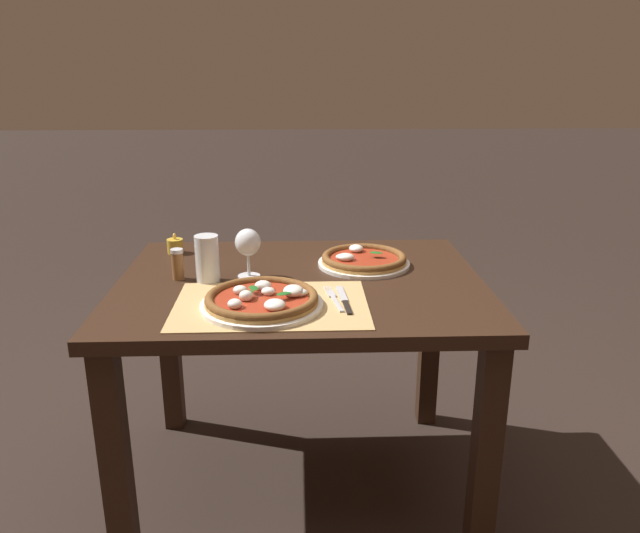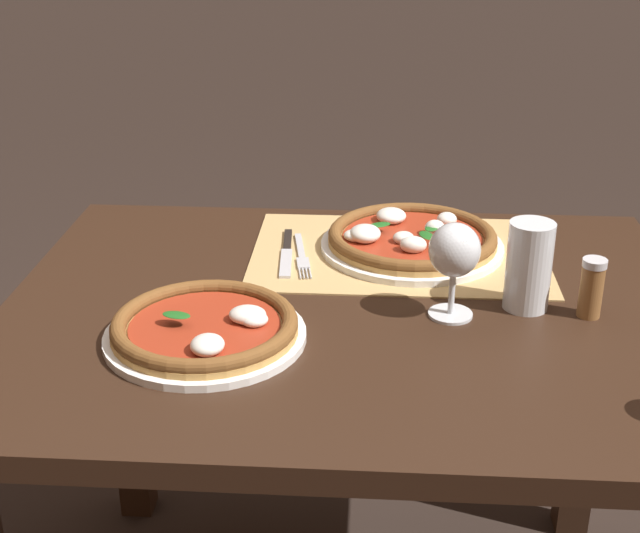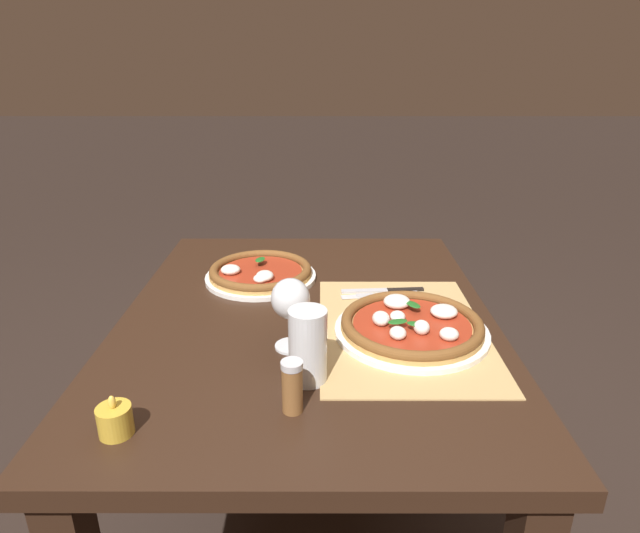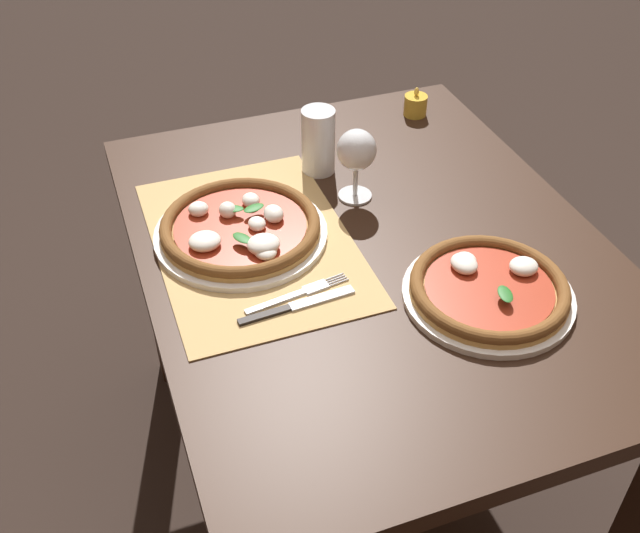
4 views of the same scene
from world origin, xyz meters
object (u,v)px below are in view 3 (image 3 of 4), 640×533
at_px(knife, 382,290).
at_px(pizza_far, 260,273).
at_px(pint_glass, 308,347).
at_px(votive_candle, 115,421).
at_px(pepper_shaker, 292,386).
at_px(fork, 379,295).
at_px(wine_glass, 290,302).
at_px(pizza_near, 412,325).

bearing_deg(knife, pizza_far, 74.92).
height_order(pint_glass, knife, pint_glass).
height_order(votive_candle, pepper_shaker, pepper_shaker).
relative_size(pizza_far, fork, 1.51).
xyz_separation_m(wine_glass, fork, (0.25, -0.21, -0.10)).
relative_size(knife, pepper_shaker, 2.22).
relative_size(pint_glass, fork, 0.72).
relative_size(wine_glass, fork, 0.77).
distance_m(pizza_near, pizza_far, 0.48).
distance_m(pizza_far, wine_glass, 0.39).
relative_size(pizza_near, fork, 1.68).
bearing_deg(pint_glass, wine_glass, 17.32).
xyz_separation_m(wine_glass, pepper_shaker, (-0.22, -0.01, -0.06)).
xyz_separation_m(pizza_far, wine_glass, (-0.37, -0.10, 0.09)).
bearing_deg(wine_glass, fork, -39.76).
height_order(pizza_near, fork, pizza_near).
xyz_separation_m(pizza_far, fork, (-0.12, -0.31, -0.01)).
xyz_separation_m(pint_glass, knife, (0.40, -0.18, -0.06)).
xyz_separation_m(knife, votive_candle, (-0.56, 0.49, 0.02)).
relative_size(pizza_far, pepper_shaker, 3.12).
bearing_deg(pizza_near, pepper_shaker, 137.74).
bearing_deg(votive_candle, knife, -41.29).
bearing_deg(pizza_far, wine_glass, -164.29).
bearing_deg(wine_glass, pepper_shaker, -176.48).
distance_m(pizza_near, pint_glass, 0.29).
height_order(knife, pepper_shaker, pepper_shaker).
bearing_deg(wine_glass, knife, -38.19).
bearing_deg(knife, pizza_near, -170.21).
xyz_separation_m(knife, pepper_shaker, (-0.50, 0.21, 0.04)).
bearing_deg(votive_candle, pizza_far, -14.35).
bearing_deg(pizza_near, pint_glass, 128.46).
height_order(pizza_far, fork, pizza_far).
xyz_separation_m(pint_glass, fork, (0.37, -0.17, -0.06)).
bearing_deg(pizza_near, votive_candle, 122.14).
bearing_deg(pizza_far, pint_glass, -163.89).
distance_m(fork, knife, 0.03).
height_order(wine_glass, knife, wine_glass).
relative_size(pizza_far, wine_glass, 1.95).
bearing_deg(pepper_shaker, pint_glass, -14.43).
bearing_deg(knife, pepper_shaker, 157.31).
height_order(pizza_near, knife, pizza_near).
distance_m(pizza_near, pepper_shaker, 0.37).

